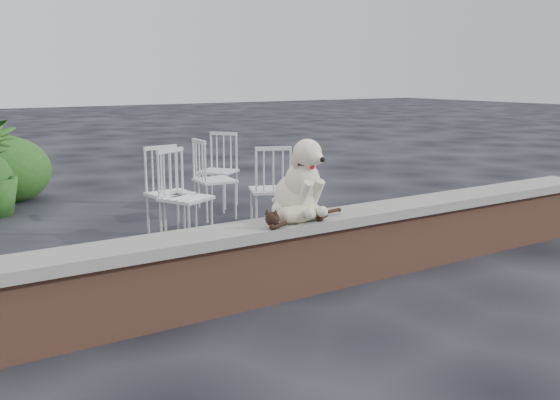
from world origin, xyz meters
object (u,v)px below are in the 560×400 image
dog (296,177)px  chair_a (186,197)px  chair_c (270,188)px  chair_e (215,179)px  cat (298,213)px  chair_b (171,193)px  chair_d (218,170)px

dog → chair_a: (-0.12, 1.76, -0.43)m
chair_c → chair_e: (-0.21, 0.88, 0.00)m
cat → dog: bearing=57.5°
chair_c → cat: bearing=86.1°
chair_b → chair_e: 0.94m
cat → chair_b: (-0.08, 2.20, -0.19)m
dog → chair_d: dog is taller
chair_d → chair_c: same height
dog → chair_e: size_ratio=0.67×
chair_a → chair_d: size_ratio=1.00×
chair_d → chair_c: bearing=-41.5°
chair_d → chair_e: 0.67m
chair_b → chair_c: (0.99, -0.35, 0.00)m
chair_a → cat: bearing=-114.5°
cat → chair_a: size_ratio=0.97×
chair_a → chair_e: size_ratio=1.00×
chair_b → chair_c: same height
dog → cat: bearing=-122.5°
dog → cat: size_ratio=0.69×
chair_e → chair_b: bearing=128.7°
cat → chair_b: chair_b is taller
chair_b → chair_d: bearing=37.7°
dog → chair_b: dog is taller
chair_a → chair_d: same height
cat → chair_e: 2.82m
chair_b → chair_a: bearing=-89.9°
chair_b → chair_c: 1.05m
chair_c → chair_d: bearing=-72.4°
dog → chair_e: bearing=72.0°
dog → chair_d: 3.33m
chair_a → chair_b: (-0.04, 0.28, 0.00)m
chair_d → chair_c: (-0.13, -1.46, 0.00)m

